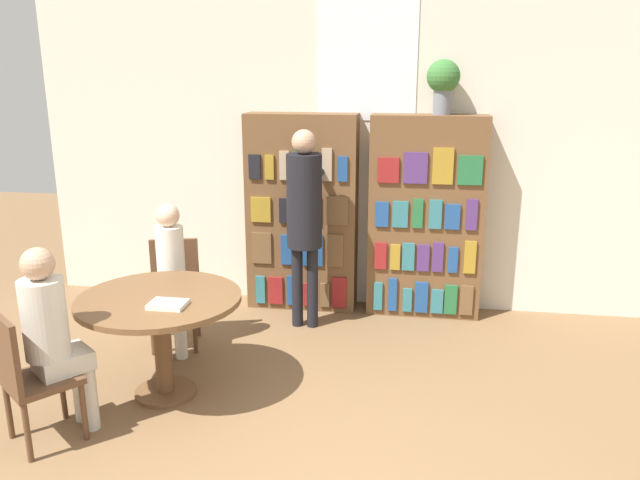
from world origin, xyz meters
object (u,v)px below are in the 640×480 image
Objects in this scene: flower_vase at (443,81)px; seated_reader_left at (171,272)px; seated_reader_right at (53,330)px; librarian_standing at (305,209)px; reading_table at (160,315)px; chair_left_side at (175,287)px; bookshelf_right at (426,218)px; chair_near_camera at (27,373)px; bookshelf_left at (302,213)px.

flower_vase is 2.84m from seated_reader_left.
flower_vase is 0.38× the size of seated_reader_left.
librarian_standing is (1.22, 1.95, 0.38)m from seated_reader_right.
seated_reader_left reaches higher than reading_table.
chair_left_side is 0.27m from seated_reader_left.
bookshelf_right reaches higher than seated_reader_right.
chair_near_camera is at bearing 63.00° from chair_left_side.
bookshelf_right is 3.55m from chair_near_camera.
bookshelf_left is 2.70m from seated_reader_right.
seated_reader_right is at bearing -114.34° from bookshelf_left.
librarian_standing is at bearing -160.84° from seated_reader_left.
chair_left_side is (-0.91, -1.00, -0.44)m from bookshelf_left.
chair_near_camera is at bearing -122.57° from librarian_standing.
seated_reader_left is (-2.12, -1.19, -1.47)m from flower_vase.
bookshelf_left is 1.16m from bookshelf_right.
bookshelf_right reaches higher than seated_reader_left.
bookshelf_left is 1.05× the size of librarian_standing.
seated_reader_right is at bearing -132.84° from bookshelf_right.
bookshelf_right is 2.35m from seated_reader_left.
librarian_standing reaches higher than seated_reader_left.
chair_near_camera is (-1.22, -2.59, -0.44)m from bookshelf_left.
seated_reader_right is (0.11, 0.14, 0.23)m from chair_near_camera.
flower_vase is 3.10m from reading_table.
bookshelf_left is 0.54m from librarian_standing.
librarian_standing is at bearing -156.13° from flower_vase.
seated_reader_left is at bearing 113.65° from chair_near_camera.
reading_table is at bearing 90.00° from seated_reader_left.
chair_left_side is at bearing -153.82° from librarian_standing.
flower_vase is 3.70m from seated_reader_right.
flower_vase reaches higher than chair_near_camera.
chair_near_camera is 1.61m from chair_left_side.
chair_near_camera is at bearing -90.00° from seated_reader_right.
bookshelf_left is 2.01m from reading_table.
seated_reader_right is (-1.11, -2.45, -0.22)m from bookshelf_left.
seated_reader_left is at bearing 116.83° from seated_reader_right.
reading_table is at bearing -135.57° from flower_vase.
seated_reader_left is 0.70× the size of librarian_standing.
bookshelf_right is 1.23m from flower_vase.
reading_table is 1.29× the size of chair_near_camera.
librarian_standing is at bearing -169.73° from chair_left_side.
chair_near_camera is 0.70× the size of seated_reader_right.
seated_reader_left is at bearing -149.62° from bookshelf_right.
chair_left_side is (0.31, 1.58, 0.00)m from chair_near_camera.
bookshelf_right reaches higher than librarian_standing.
chair_left_side is at bearing 105.92° from reading_table.
bookshelf_left is 1.42m from chair_left_side.
seated_reader_right is (-0.20, -1.44, 0.23)m from chair_left_side.
chair_near_camera is at bearing -133.69° from flower_vase.
flower_vase reaches higher than bookshelf_right.
flower_vase is at bearing 84.11° from seated_reader_right.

